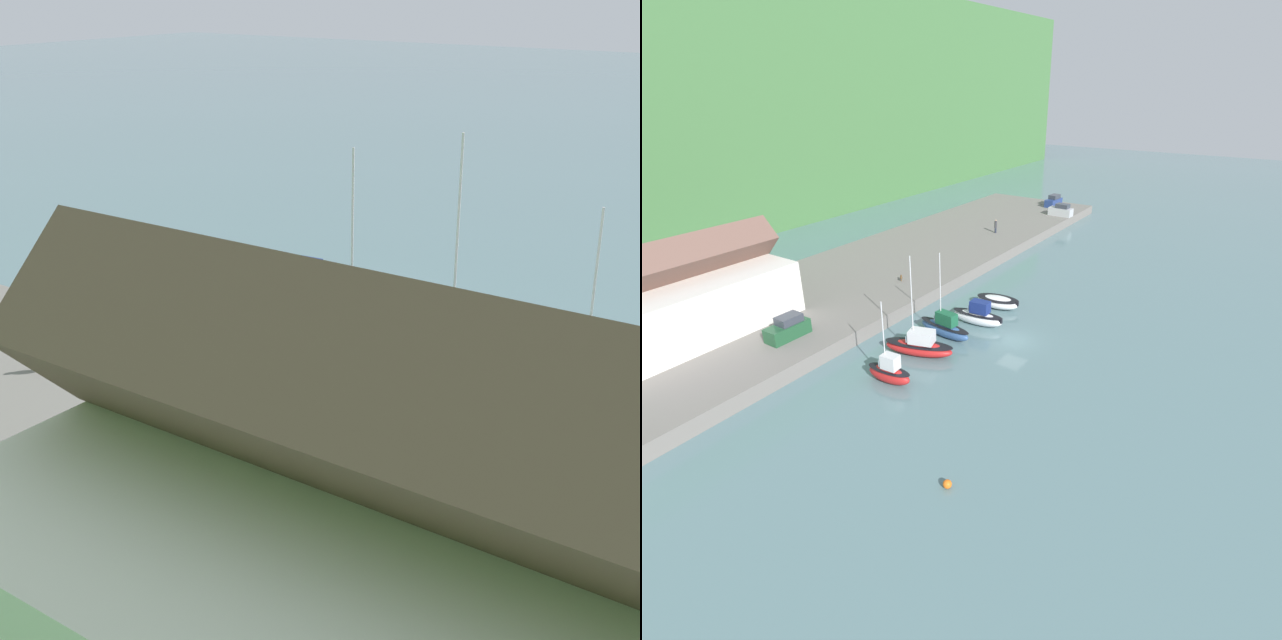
% 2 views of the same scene
% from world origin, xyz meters
% --- Properties ---
extents(ground_plane, '(320.00, 320.00, 0.00)m').
position_xyz_m(ground_plane, '(0.00, 0.00, 0.00)').
color(ground_plane, slate).
extents(quay_promenade, '(111.62, 21.81, 1.48)m').
position_xyz_m(quay_promenade, '(0.00, 23.24, 0.74)').
color(quay_promenade, slate).
rests_on(quay_promenade, ground_plane).
extents(harbor_clubhouse, '(20.10, 9.61, 9.50)m').
position_xyz_m(harbor_clubhouse, '(-18.32, 25.41, 4.85)').
color(harbor_clubhouse, silver).
rests_on(harbor_clubhouse, quay_promenade).
extents(moored_boat_0, '(1.72, 4.36, 7.51)m').
position_xyz_m(moored_boat_0, '(-12.65, 5.23, 1.02)').
color(moored_boat_0, red).
rests_on(moored_boat_0, ground_plane).
extents(moored_boat_1, '(3.92, 7.10, 9.77)m').
position_xyz_m(moored_boat_1, '(-7.44, 6.05, 0.96)').
color(moored_boat_1, red).
rests_on(moored_boat_1, ground_plane).
extents(moored_boat_2, '(2.18, 6.41, 8.77)m').
position_xyz_m(moored_boat_2, '(-3.01, 6.23, 1.02)').
color(moored_boat_2, '#33568E').
rests_on(moored_boat_2, ground_plane).
extents(moored_boat_3, '(2.11, 5.91, 2.74)m').
position_xyz_m(moored_boat_3, '(1.18, 4.86, 1.01)').
color(moored_boat_3, white).
rests_on(moored_boat_3, ground_plane).
extents(moored_boat_4, '(2.86, 5.28, 1.36)m').
position_xyz_m(moored_boat_4, '(6.17, 5.27, 0.72)').
color(moored_boat_4, white).
rests_on(moored_boat_4, ground_plane).
extents(parked_car_0, '(1.88, 4.23, 2.16)m').
position_xyz_m(parked_car_0, '(45.00, 14.36, 2.40)').
color(parked_car_0, '#B7B7BC').
rests_on(parked_car_0, quay_promenade).
extents(parked_car_1, '(4.22, 1.86, 2.16)m').
position_xyz_m(parked_car_1, '(-13.62, 16.87, 2.40)').
color(parked_car_1, '#1E4C2D').
rests_on(parked_car_1, quay_promenade).
extents(parked_car_2, '(4.30, 2.04, 2.16)m').
position_xyz_m(parked_car_2, '(51.40, 18.65, 2.40)').
color(parked_car_2, navy).
rests_on(parked_car_2, quay_promenade).
extents(person_on_quay, '(0.40, 0.40, 2.14)m').
position_xyz_m(person_on_quay, '(28.64, 18.56, 2.58)').
color(person_on_quay, '#232838').
rests_on(person_on_quay, quay_promenade).
extents(dog_on_quay, '(0.81, 0.73, 0.68)m').
position_xyz_m(dog_on_quay, '(3.72, 17.46, 1.94)').
color(dog_on_quay, brown).
rests_on(dog_on_quay, quay_promenade).
extents(mooring_buoy_0, '(0.59, 0.59, 0.59)m').
position_xyz_m(mooring_buoy_0, '(-20.10, -6.01, 0.30)').
color(mooring_buoy_0, orange).
rests_on(mooring_buoy_0, ground_plane).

